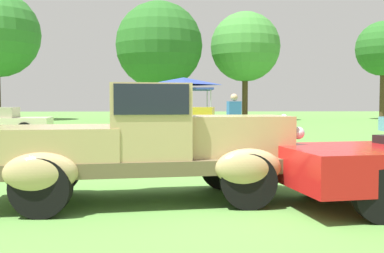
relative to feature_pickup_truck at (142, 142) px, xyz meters
name	(u,v)px	position (x,y,z in m)	size (l,w,h in m)	color
ground_plane	(187,201)	(0.64, -0.03, -0.87)	(120.00, 120.00, 0.00)	#568C3D
feature_pickup_truck	(142,142)	(0.00, 0.00, 0.00)	(4.71, 2.29, 1.70)	brown
show_car_yellow	(196,122)	(1.31, 12.30, -0.27)	(4.01, 2.22, 1.22)	yellow
spectator_by_row	(234,119)	(2.24, 7.15, 0.04)	(0.44, 0.33, 1.69)	#383838
canopy_tent_left_field	(183,83)	(0.84, 17.20, 1.55)	(2.96, 2.96, 2.71)	#B7B7BC
treeline_mid_left	(159,45)	(-0.80, 27.09, 4.72)	(6.38, 6.38, 8.79)	#47331E
treeline_center	(245,47)	(5.77, 28.42, 4.78)	(5.34, 5.34, 8.34)	#47331E
treeline_mid_right	(384,49)	(17.20, 29.79, 4.84)	(4.41, 4.41, 7.95)	#47331E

